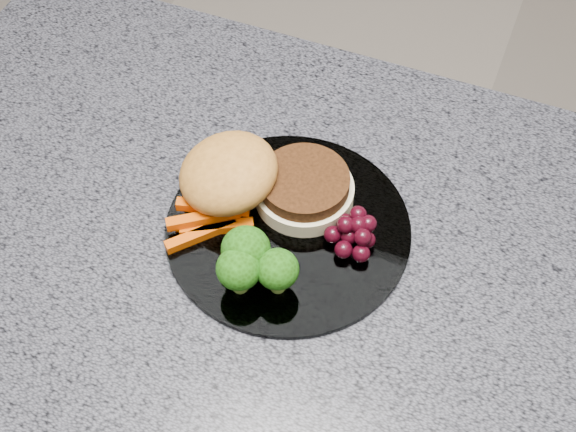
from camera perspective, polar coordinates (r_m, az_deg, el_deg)
The scene contains 6 objects.
countertop at distance 0.84m, azimuth 6.87°, elevation -4.78°, with size 1.20×0.60×0.04m, color #53535E.
plate at distance 0.85m, azimuth -0.00°, elevation -0.92°, with size 0.26×0.26×0.01m, color white.
burger at distance 0.85m, azimuth -2.32°, elevation 2.49°, with size 0.22×0.17×0.06m.
carrot_sticks at distance 0.84m, azimuth -5.66°, elevation -0.33°, with size 0.09×0.09×0.02m.
broccoli at distance 0.78m, azimuth -2.57°, elevation -3.25°, with size 0.08×0.07×0.06m.
grape_bunch at distance 0.83m, azimuth 4.75°, elevation -1.17°, with size 0.05×0.06×0.03m.
Camera 1 is at (0.07, -0.44, 1.59)m, focal length 50.00 mm.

